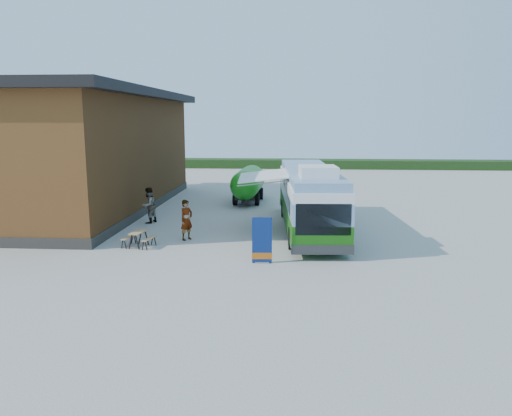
# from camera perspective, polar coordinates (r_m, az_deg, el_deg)

# --- Properties ---
(ground) EXTENTS (100.00, 100.00, 0.00)m
(ground) POSITION_cam_1_polar(r_m,az_deg,el_deg) (21.74, -2.22, -5.11)
(ground) COLOR #BCB7AD
(ground) RESTS_ON ground
(barn) EXTENTS (9.60, 21.20, 7.50)m
(barn) POSITION_cam_1_polar(r_m,az_deg,el_deg) (33.48, -18.53, 5.99)
(barn) COLOR brown
(barn) RESTS_ON ground
(hedge) EXTENTS (40.00, 3.00, 1.00)m
(hedge) POSITION_cam_1_polar(r_m,az_deg,el_deg) (59.34, 9.65, 4.98)
(hedge) COLOR #264419
(hedge) RESTS_ON ground
(bus) EXTENTS (3.31, 12.14, 3.69)m
(bus) POSITION_cam_1_polar(r_m,az_deg,el_deg) (25.89, 6.10, 1.31)
(bus) COLOR #1D7313
(bus) RESTS_ON ground
(awning) EXTENTS (3.05, 4.59, 0.53)m
(awning) POSITION_cam_1_polar(r_m,az_deg,el_deg) (25.48, 1.55, 3.30)
(awning) COLOR white
(awning) RESTS_ON ground
(banner) EXTENTS (0.82, 0.22, 1.88)m
(banner) POSITION_cam_1_polar(r_m,az_deg,el_deg) (19.97, 0.69, -4.20)
(banner) COLOR navy
(banner) RESTS_ON ground
(picnic_table) EXTENTS (1.41, 1.30, 0.71)m
(picnic_table) POSITION_cam_1_polar(r_m,az_deg,el_deg) (23.15, -13.27, -3.08)
(picnic_table) COLOR tan
(picnic_table) RESTS_ON ground
(person_a) EXTENTS (0.79, 0.85, 1.94)m
(person_a) POSITION_cam_1_polar(r_m,az_deg,el_deg) (23.98, -7.95, -1.36)
(person_a) COLOR #999999
(person_a) RESTS_ON ground
(person_b) EXTENTS (1.08, 1.19, 1.99)m
(person_b) POSITION_cam_1_polar(r_m,az_deg,el_deg) (28.25, -12.17, 0.30)
(person_b) COLOR #999999
(person_b) RESTS_ON ground
(slurry_tanker) EXTENTS (2.06, 6.47, 2.39)m
(slurry_tanker) POSITION_cam_1_polar(r_m,az_deg,el_deg) (34.56, -0.87, 2.94)
(slurry_tanker) COLOR #1B8F1A
(slurry_tanker) RESTS_ON ground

